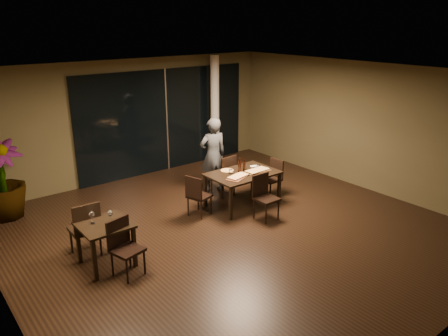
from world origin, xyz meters
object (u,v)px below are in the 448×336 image
chair_main_near (264,194)px  diner (213,155)px  main_table (243,176)px  chair_main_far (225,174)px  chair_main_right (273,176)px  potted_plant (1,179)px  side_table (105,231)px  bottle_a (240,166)px  chair_main_left (197,194)px  chair_side_far (86,227)px  chair_side_near (124,244)px  bottle_b (244,166)px  bottle_c (240,165)px

chair_main_near → diner: (0.08, 1.84, 0.37)m
main_table → chair_main_far: 0.64m
chair_main_right → potted_plant: bearing=-117.6°
side_table → bottle_a: size_ratio=2.51×
diner → main_table: bearing=103.7°
chair_main_left → chair_side_far: bearing=77.0°
chair_main_right → chair_side_near: 4.29m
main_table → bottle_a: bearing=157.1°
bottle_b → chair_main_far: bearing=95.1°
chair_side_near → bottle_a: bottle_a is taller
potted_plant → bottle_c: 4.92m
chair_side_near → bottle_c: bearing=3.5°
side_table → chair_main_left: bearing=15.3°
side_table → chair_main_left: 2.35m
chair_main_right → chair_side_near: chair_side_near is taller
chair_side_near → bottle_c: bottle_c is taller
main_table → chair_main_right: 0.93m
main_table → side_table: 3.44m
chair_main_near → side_table: bearing=174.7°
bottle_b → side_table: bearing=-171.3°
bottle_a → bottle_b: 0.13m
bottle_b → chair_side_near: bearing=-163.9°
bottle_a → bottle_c: size_ratio=1.00×
bottle_a → bottle_b: bearing=1.5°
chair_main_near → chair_main_left: chair_main_near is taller
bottle_c → main_table: bearing=-88.2°
chair_main_near → chair_main_right: size_ratio=1.07×
chair_side_near → chair_main_far: bearing=11.3°
chair_main_near → chair_main_far: bearing=85.0°
chair_main_far → chair_side_near: chair_main_far is taller
side_table → chair_side_near: size_ratio=0.85×
chair_main_near → chair_main_right: 1.26m
diner → bottle_a: size_ratio=5.59×
chair_main_right → chair_side_near: size_ratio=0.92×
side_table → potted_plant: bearing=106.0°
chair_main_far → diner: bearing=-91.6°
bottle_a → chair_main_near: bearing=-92.2°
bottle_b → potted_plant: bearing=150.0°
side_table → chair_main_right: bearing=6.3°
potted_plant → chair_main_left: bearing=-37.6°
chair_side_near → bottle_b: size_ratio=3.32×
chair_main_left → chair_side_far: (-2.41, -0.16, 0.06)m
chair_main_left → main_table: bearing=-112.7°
main_table → bottle_b: bearing=24.0°
diner → potted_plant: size_ratio=1.06×
main_table → chair_main_near: 0.80m
chair_main_left → bottle_c: bearing=-107.7°
main_table → bottle_c: size_ratio=4.71×
chair_main_right → bottle_a: 1.06m
diner → potted_plant: bearing=-6.1°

